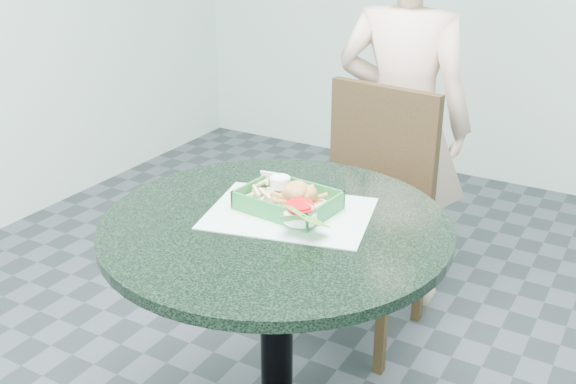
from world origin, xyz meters
The scene contains 9 objects.
cafe_table centered at (0.00, 0.00, 0.58)m, with size 0.93×0.93×0.75m.
dining_chair centered at (-0.06, 0.76, 0.53)m, with size 0.45×0.45×0.93m.
diner_person centered at (-0.05, 1.03, 0.74)m, with size 0.54×0.36×1.48m, color beige.
placemat centered at (0.01, 0.06, 0.75)m, with size 0.43×0.32×0.00m, color #AECFC5.
food_basket centered at (-0.01, 0.08, 0.77)m, with size 0.25×0.18×0.05m.
crab_sandwich centered at (0.03, 0.07, 0.80)m, with size 0.13×0.13×0.08m.
fries_pile centered at (-0.08, 0.09, 0.79)m, with size 0.10×0.11×0.04m, color #D2B883, non-canonical shape.
sauce_ramekin centered at (-0.07, 0.13, 0.80)m, with size 0.06×0.06×0.03m.
garnish_cup centered at (0.09, 0.00, 0.79)m, with size 0.13×0.12×0.05m.
Camera 1 is at (0.83, -1.37, 1.55)m, focal length 42.00 mm.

